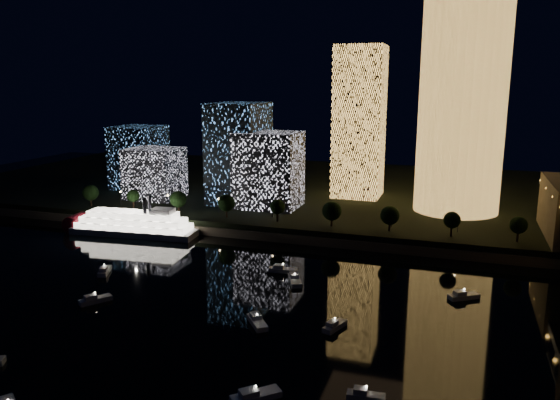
{
  "coord_description": "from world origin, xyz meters",
  "views": [
    {
      "loc": [
        31.41,
        -92.58,
        54.71
      ],
      "look_at": [
        -17.97,
        55.0,
        20.67
      ],
      "focal_mm": 35.0,
      "sensor_mm": 36.0,
      "label": 1
    }
  ],
  "objects": [
    {
      "name": "street_lamps",
      "position": [
        -34.0,
        94.0,
        9.02
      ],
      "size": [
        132.7,
        0.7,
        5.65
      ],
      "color": "black",
      "rests_on": "far_bank"
    },
    {
      "name": "motorboats",
      "position": [
        -11.24,
        14.27,
        0.81
      ],
      "size": [
        132.26,
        85.77,
        2.78
      ],
      "color": "silver",
      "rests_on": "ground"
    },
    {
      "name": "tower_rectangular",
      "position": [
        -11.25,
        142.82,
        37.23
      ],
      "size": [
        20.26,
        20.26,
        64.46
      ],
      "primitive_type": "cube",
      "color": "#FFB751",
      "rests_on": "far_bank"
    },
    {
      "name": "esplanade_trees",
      "position": [
        -32.11,
        88.0,
        10.47
      ],
      "size": [
        166.0,
        6.83,
        8.91
      ],
      "color": "black",
      "rests_on": "far_bank"
    },
    {
      "name": "riverboat",
      "position": [
        -81.71,
        71.47,
        3.85
      ],
      "size": [
        50.53,
        14.86,
        15.0
      ],
      "color": "silver",
      "rests_on": "ground"
    },
    {
      "name": "far_bank",
      "position": [
        0.0,
        160.0,
        2.5
      ],
      "size": [
        420.0,
        160.0,
        5.0
      ],
      "primitive_type": "cube",
      "color": "black",
      "rests_on": "ground"
    },
    {
      "name": "seawall",
      "position": [
        0.0,
        82.0,
        1.5
      ],
      "size": [
        420.0,
        6.0,
        3.0
      ],
      "primitive_type": "cube",
      "color": "#6B5E4C",
      "rests_on": "ground"
    },
    {
      "name": "tower_cylindrical",
      "position": [
        30.46,
        126.57,
        47.91
      ],
      "size": [
        34.0,
        34.0,
        85.57
      ],
      "color": "#FFB751",
      "rests_on": "far_bank"
    },
    {
      "name": "midrise_blocks",
      "position": [
        -71.12,
        116.92,
        21.3
      ],
      "size": [
        94.85,
        41.15,
        41.04
      ],
      "color": "silver",
      "rests_on": "far_bank"
    },
    {
      "name": "ground",
      "position": [
        0.0,
        0.0,
        0.0
      ],
      "size": [
        520.0,
        520.0,
        0.0
      ],
      "primitive_type": "plane",
      "color": "black",
      "rests_on": "ground"
    }
  ]
}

